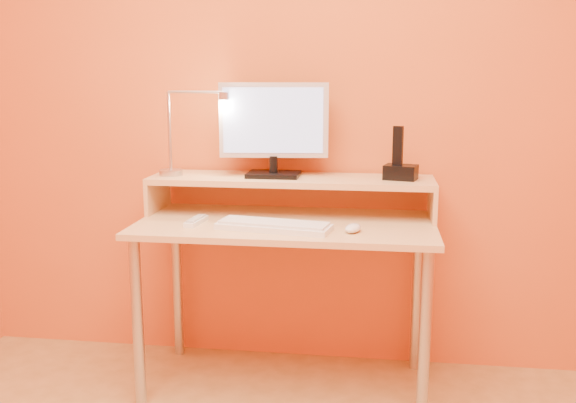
# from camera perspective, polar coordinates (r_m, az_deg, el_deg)

# --- Properties ---
(wall_back) EXTENTS (3.00, 0.04, 2.50)m
(wall_back) POSITION_cam_1_polar(r_m,az_deg,el_deg) (2.83, 0.75, 10.16)
(wall_back) COLOR #CA5B22
(wall_back) RESTS_ON floor
(desk_leg_fl) EXTENTS (0.04, 0.04, 0.69)m
(desk_leg_fl) POSITION_cam_1_polar(r_m,az_deg,el_deg) (2.60, -13.30, -10.65)
(desk_leg_fl) COLOR #B4B4BA
(desk_leg_fl) RESTS_ON floor
(desk_leg_fr) EXTENTS (0.04, 0.04, 0.69)m
(desk_leg_fr) POSITION_cam_1_polar(r_m,az_deg,el_deg) (2.44, 12.13, -12.06)
(desk_leg_fr) COLOR #B4B4BA
(desk_leg_fr) RESTS_ON floor
(desk_leg_bl) EXTENTS (0.04, 0.04, 0.69)m
(desk_leg_bl) POSITION_cam_1_polar(r_m,az_deg,el_deg) (3.04, -9.88, -7.26)
(desk_leg_bl) COLOR #B4B4BA
(desk_leg_bl) RESTS_ON floor
(desk_leg_br) EXTENTS (0.04, 0.04, 0.69)m
(desk_leg_br) POSITION_cam_1_polar(r_m,az_deg,el_deg) (2.91, 11.45, -8.19)
(desk_leg_br) COLOR #B4B4BA
(desk_leg_br) RESTS_ON floor
(desk_lower) EXTENTS (1.20, 0.60, 0.02)m
(desk_lower) POSITION_cam_1_polar(r_m,az_deg,el_deg) (2.59, -0.18, -2.09)
(desk_lower) COLOR tan
(desk_lower) RESTS_ON floor
(shelf_riser_left) EXTENTS (0.02, 0.30, 0.14)m
(shelf_riser_left) POSITION_cam_1_polar(r_m,az_deg,el_deg) (2.85, -11.57, 0.59)
(shelf_riser_left) COLOR tan
(shelf_riser_left) RESTS_ON desk_lower
(shelf_riser_right) EXTENTS (0.02, 0.30, 0.14)m
(shelf_riser_right) POSITION_cam_1_polar(r_m,az_deg,el_deg) (2.70, 12.80, -0.06)
(shelf_riser_right) COLOR tan
(shelf_riser_right) RESTS_ON desk_lower
(desk_shelf) EXTENTS (1.20, 0.30, 0.02)m
(desk_shelf) POSITION_cam_1_polar(r_m,az_deg,el_deg) (2.70, 0.28, 1.95)
(desk_shelf) COLOR tan
(desk_shelf) RESTS_ON desk_lower
(monitor_foot) EXTENTS (0.22, 0.16, 0.02)m
(monitor_foot) POSITION_cam_1_polar(r_m,az_deg,el_deg) (2.71, -1.30, 2.43)
(monitor_foot) COLOR black
(monitor_foot) RESTS_ON desk_shelf
(monitor_neck) EXTENTS (0.04, 0.04, 0.07)m
(monitor_neck) POSITION_cam_1_polar(r_m,az_deg,el_deg) (2.70, -1.30, 3.36)
(monitor_neck) COLOR black
(monitor_neck) RESTS_ON monitor_foot
(monitor_panel) EXTENTS (0.46, 0.09, 0.31)m
(monitor_panel) POSITION_cam_1_polar(r_m,az_deg,el_deg) (2.69, -1.28, 7.29)
(monitor_panel) COLOR silver
(monitor_panel) RESTS_ON monitor_neck
(monitor_back) EXTENTS (0.41, 0.06, 0.27)m
(monitor_back) POSITION_cam_1_polar(r_m,az_deg,el_deg) (2.71, -1.20, 7.32)
(monitor_back) COLOR black
(monitor_back) RESTS_ON monitor_panel
(monitor_screen) EXTENTS (0.41, 0.05, 0.27)m
(monitor_screen) POSITION_cam_1_polar(r_m,az_deg,el_deg) (2.67, -1.35, 7.26)
(monitor_screen) COLOR #92AAE4
(monitor_screen) RESTS_ON monitor_panel
(lamp_base) EXTENTS (0.10, 0.10, 0.02)m
(lamp_base) POSITION_cam_1_polar(r_m,az_deg,el_deg) (2.78, -10.43, 2.57)
(lamp_base) COLOR #B4B4BA
(lamp_base) RESTS_ON desk_shelf
(lamp_post) EXTENTS (0.01, 0.01, 0.33)m
(lamp_post) POSITION_cam_1_polar(r_m,az_deg,el_deg) (2.76, -10.56, 6.21)
(lamp_post) COLOR #B4B4BA
(lamp_post) RESTS_ON lamp_base
(lamp_arm) EXTENTS (0.24, 0.01, 0.01)m
(lamp_arm) POSITION_cam_1_polar(r_m,az_deg,el_deg) (2.72, -8.26, 9.68)
(lamp_arm) COLOR #B4B4BA
(lamp_arm) RESTS_ON lamp_post
(lamp_head) EXTENTS (0.04, 0.04, 0.03)m
(lamp_head) POSITION_cam_1_polar(r_m,az_deg,el_deg) (2.69, -5.76, 9.41)
(lamp_head) COLOR #B4B4BA
(lamp_head) RESTS_ON lamp_arm
(lamp_bulb) EXTENTS (0.03, 0.03, 0.00)m
(lamp_bulb) POSITION_cam_1_polar(r_m,az_deg,el_deg) (2.69, -5.75, 9.07)
(lamp_bulb) COLOR #FFEAC6
(lamp_bulb) RESTS_ON lamp_head
(phone_dock) EXTENTS (0.15, 0.13, 0.06)m
(phone_dock) POSITION_cam_1_polar(r_m,az_deg,el_deg) (2.67, 10.06, 2.60)
(phone_dock) COLOR black
(phone_dock) RESTS_ON desk_shelf
(phone_handset) EXTENTS (0.04, 0.03, 0.16)m
(phone_handset) POSITION_cam_1_polar(r_m,az_deg,el_deg) (2.66, 9.81, 4.95)
(phone_handset) COLOR black
(phone_handset) RESTS_ON phone_dock
(phone_led) EXTENTS (0.01, 0.00, 0.04)m
(phone_led) POSITION_cam_1_polar(r_m,az_deg,el_deg) (2.62, 11.08, 2.40)
(phone_led) COLOR #334CFF
(phone_led) RESTS_ON phone_dock
(keyboard) EXTENTS (0.46, 0.21, 0.02)m
(keyboard) POSITION_cam_1_polar(r_m,az_deg,el_deg) (2.45, -1.29, -2.28)
(keyboard) COLOR white
(keyboard) RESTS_ON desk_lower
(mouse) EXTENTS (0.08, 0.11, 0.03)m
(mouse) POSITION_cam_1_polar(r_m,az_deg,el_deg) (2.42, 5.84, -2.38)
(mouse) COLOR white
(mouse) RESTS_ON desk_lower
(remote_control) EXTENTS (0.06, 0.17, 0.02)m
(remote_control) POSITION_cam_1_polar(r_m,az_deg,el_deg) (2.57, -8.22, -1.77)
(remote_control) COLOR white
(remote_control) RESTS_ON desk_lower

